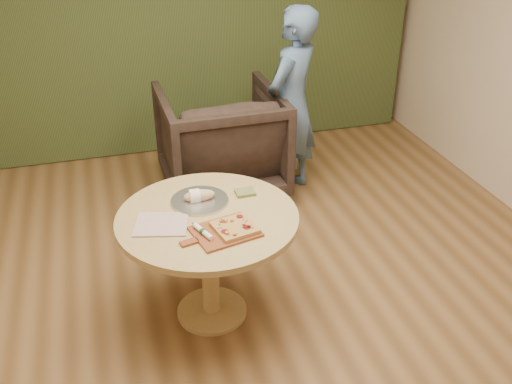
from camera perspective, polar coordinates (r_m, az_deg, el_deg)
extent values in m
cube|color=brown|center=(3.68, 0.31, -14.09)|extent=(5.00, 6.00, 0.02)
cube|color=beige|center=(5.73, -8.60, 17.91)|extent=(5.00, 0.02, 2.80)
cube|color=#303D1C|center=(5.62, -8.43, 17.70)|extent=(4.80, 0.14, 2.78)
cylinder|color=tan|center=(3.82, -4.41, -11.73)|extent=(0.45, 0.45, 0.03)
cylinder|color=tan|center=(3.61, -4.62, -7.68)|extent=(0.11, 0.11, 0.68)
cylinder|color=tan|center=(3.39, -4.88, -2.64)|extent=(1.09, 1.09, 0.04)
cube|color=brown|center=(3.22, -3.10, -3.98)|extent=(0.40, 0.35, 0.01)
cube|color=brown|center=(3.15, -6.71, -5.03)|extent=(0.11, 0.07, 0.01)
cube|color=tan|center=(3.22, -2.15, -3.56)|extent=(0.26, 0.26, 0.02)
cylinder|color=maroon|center=(3.29, -1.64, -2.46)|extent=(0.04, 0.04, 0.00)
cylinder|color=maroon|center=(3.19, -0.91, -3.54)|extent=(0.04, 0.04, 0.00)
cylinder|color=maroon|center=(3.16, -3.15, -3.96)|extent=(0.04, 0.04, 0.00)
cube|color=#CA884B|center=(3.24, -3.09, -2.91)|extent=(0.03, 0.03, 0.01)
cube|color=#CA884B|center=(3.14, -2.88, -4.11)|extent=(0.03, 0.03, 0.01)
cube|color=#CA884B|center=(3.25, -3.33, -2.90)|extent=(0.02, 0.02, 0.01)
cube|color=#CA884B|center=(3.13, -2.14, -4.24)|extent=(0.02, 0.02, 0.01)
cube|color=#CA884B|center=(3.25, -2.41, -2.86)|extent=(0.02, 0.02, 0.01)
cube|color=#CA884B|center=(3.24, -3.50, -2.91)|extent=(0.02, 0.02, 0.01)
cube|color=#CA884B|center=(3.21, -1.23, -3.23)|extent=(0.02, 0.02, 0.01)
cube|color=#226F1D|center=(3.15, -3.05, -4.08)|extent=(0.01, 0.01, 0.00)
cube|color=#226F1D|center=(3.19, -0.32, -3.61)|extent=(0.01, 0.01, 0.00)
cube|color=#226F1D|center=(3.21, -0.54, -3.39)|extent=(0.01, 0.01, 0.00)
cube|color=#226F1D|center=(3.22, -3.64, -3.27)|extent=(0.01, 0.01, 0.00)
cube|color=#226F1D|center=(3.17, -3.35, -3.90)|extent=(0.01, 0.01, 0.00)
cube|color=#9F4974|center=(3.25, -0.97, -2.90)|extent=(0.03, 0.02, 0.00)
cube|color=#9F4974|center=(3.19, -0.65, -3.58)|extent=(0.03, 0.01, 0.00)
cube|color=#9F4974|center=(3.19, -3.68, -3.60)|extent=(0.03, 0.01, 0.00)
cube|color=#9F4974|center=(3.27, -1.29, -2.71)|extent=(0.02, 0.03, 0.00)
cube|color=#9F4974|center=(3.19, -1.23, -3.55)|extent=(0.03, 0.01, 0.00)
cube|color=#9F4974|center=(3.20, -0.72, -3.45)|extent=(0.03, 0.03, 0.00)
cylinder|color=white|center=(3.19, -5.30, -3.96)|extent=(0.09, 0.17, 0.03)
cylinder|color=#194C26|center=(3.19, -5.30, -3.96)|extent=(0.04, 0.04, 0.03)
cube|color=silver|center=(3.25, -6.21, -3.22)|extent=(0.03, 0.04, 0.00)
cube|color=silver|center=(3.33, -9.45, -3.21)|extent=(0.35, 0.32, 0.01)
cylinder|color=silver|center=(3.52, -5.65, -0.91)|extent=(0.35, 0.35, 0.01)
cylinder|color=silver|center=(3.52, -5.65, -0.84)|extent=(0.36, 0.36, 0.02)
ellipsoid|color=#D7B083|center=(3.50, -5.68, -0.35)|extent=(0.19, 0.08, 0.07)
cylinder|color=white|center=(3.50, -6.16, -0.42)|extent=(0.06, 0.09, 0.09)
cube|color=#505B29|center=(3.59, -1.10, -0.03)|extent=(0.12, 0.10, 0.02)
imported|color=black|center=(4.96, -3.55, 5.57)|extent=(1.02, 0.96, 1.03)
imported|color=#486588|center=(4.83, 3.58, 8.71)|extent=(0.71, 0.69, 1.63)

